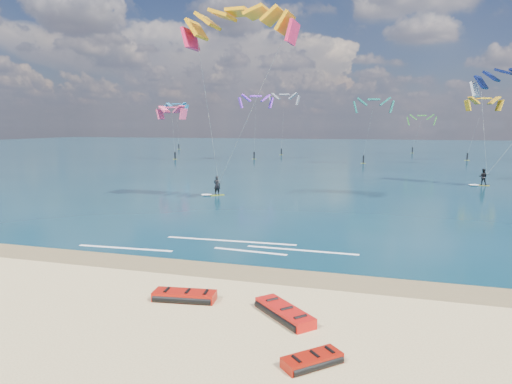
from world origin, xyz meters
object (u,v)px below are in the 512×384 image
packed_kite_mid (284,317)px  packed_kite_right (312,365)px  packed_kite_left (185,300)px  kitesurfer_far (504,113)px  kitesurfer_main (228,102)px

packed_kite_mid → packed_kite_right: bearing=-20.0°
packed_kite_left → packed_kite_right: bearing=-39.1°
packed_kite_mid → kitesurfer_far: 42.55m
kitesurfer_main → packed_kite_mid: bearing=-105.2°
kitesurfer_far → packed_kite_left: bearing=-101.6°
packed_kite_left → packed_kite_mid: size_ratio=0.90×
packed_kite_right → kitesurfer_far: 44.79m
packed_kite_right → kitesurfer_main: (-11.41, 25.05, 8.65)m
packed_kite_right → packed_kite_mid: bearing=72.7°
packed_kite_mid → kitesurfer_far: size_ratio=0.21×
packed_kite_right → packed_kite_left: bearing=104.5°
packed_kite_mid → kitesurfer_main: size_ratio=0.17×
packed_kite_right → kitesurfer_main: bearing=70.8°
kitesurfer_main → kitesurfer_far: kitesurfer_main is taller
packed_kite_mid → packed_kite_right: packed_kite_mid is taller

